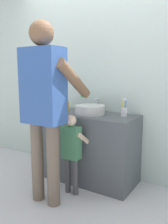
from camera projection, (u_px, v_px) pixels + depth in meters
ground_plane at (77, 189)px, 2.72m from camera, size 14.00×14.00×0.00m
back_wall at (103, 71)px, 3.02m from camera, size 4.40×0.08×2.70m
vanity_cabinet at (90, 147)px, 2.90m from camera, size 1.11×0.54×0.83m
sink_basin at (90, 110)px, 2.81m from camera, size 0.36×0.36×0.11m
faucet at (99, 106)px, 2.99m from camera, size 0.18×0.14×0.18m
toothbrush_cup at (124, 112)px, 2.68m from camera, size 0.07×0.07×0.21m
soap_bottle at (67, 106)px, 3.05m from camera, size 0.06×0.06×0.16m
child_toddler at (72, 147)px, 2.55m from camera, size 0.27×0.27×0.88m
adult_parent at (45, 98)px, 2.30m from camera, size 0.56×0.58×1.80m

